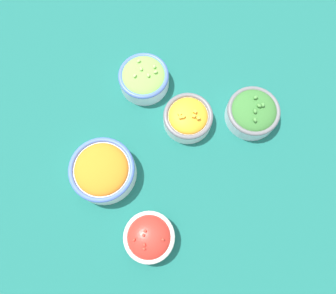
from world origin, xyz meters
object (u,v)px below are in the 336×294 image
Objects in this scene: bowl_cherry_tomatoes at (149,237)px; bowl_broccoli at (253,112)px; bowl_squash at (189,118)px; bowl_lettuce at (144,78)px; bowl_carrots at (103,171)px.

bowl_cherry_tomatoes reaches higher than bowl_broccoli.
bowl_lettuce reaches higher than bowl_squash.
bowl_carrots reaches higher than bowl_squash.
bowl_lettuce is at bearing -76.23° from bowl_broccoli.
bowl_carrots is at bearing -110.74° from bowl_cherry_tomatoes.
bowl_lettuce is (-0.33, -0.23, -0.00)m from bowl_cherry_tomatoes.
bowl_broccoli is at bearing 127.95° from bowl_squash.
bowl_broccoli is at bearing 145.06° from bowl_carrots.
bowl_squash is 0.94× the size of bowl_broccoli.
bowl_lettuce is (-0.03, -0.16, 0.00)m from bowl_squash.
bowl_carrots is at bearing -23.94° from bowl_squash.
bowl_lettuce is at bearing -100.71° from bowl_squash.
bowl_broccoli reaches higher than bowl_lettuce.
bowl_carrots is 0.40m from bowl_broccoli.
bowl_cherry_tomatoes is at bearing -7.37° from bowl_broccoli.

